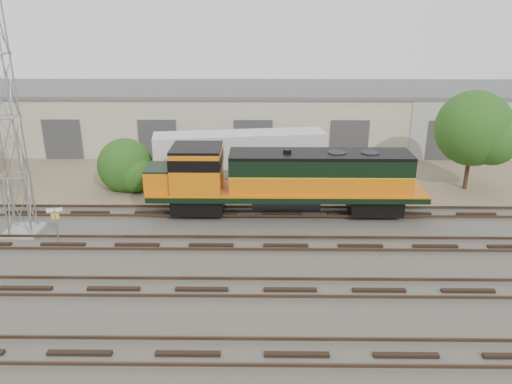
{
  "coord_description": "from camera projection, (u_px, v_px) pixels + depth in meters",
  "views": [
    {
      "loc": [
        2.67,
        -22.61,
        11.97
      ],
      "look_at": [
        2.38,
        4.0,
        2.2
      ],
      "focal_mm": 35.0,
      "sensor_mm": 36.0,
      "label": 1
    }
  ],
  "objects": [
    {
      "name": "ground",
      "position": [
        209.0,
        259.0,
        25.38
      ],
      "size": [
        140.0,
        140.0,
        0.0
      ],
      "primitive_type": "plane",
      "color": "#47423A",
      "rests_on": "ground"
    },
    {
      "name": "dirt_strip",
      "position": [
        228.0,
        170.0,
        39.46
      ],
      "size": [
        80.0,
        16.0,
        0.02
      ],
      "primitive_type": "cube",
      "color": "#726047",
      "rests_on": "ground"
    },
    {
      "name": "tracks",
      "position": [
        202.0,
        289.0,
        22.54
      ],
      "size": [
        80.0,
        20.4,
        0.28
      ],
      "color": "black",
      "rests_on": "ground"
    },
    {
      "name": "warehouse",
      "position": [
        233.0,
        117.0,
        46.03
      ],
      "size": [
        58.4,
        10.4,
        5.3
      ],
      "color": "#BFB89F",
      "rests_on": "ground"
    },
    {
      "name": "locomotive",
      "position": [
        282.0,
        179.0,
        30.17
      ],
      "size": [
        16.82,
        2.95,
        4.04
      ],
      "color": "black",
      "rests_on": "tracks"
    },
    {
      "name": "signal_tower",
      "position": [
        5.0,
        122.0,
        26.28
      ],
      "size": [
        1.93,
        1.93,
        13.08
      ],
      "rotation": [
        0.0,
        0.0,
        0.15
      ],
      "color": "gray",
      "rests_on": "ground"
    },
    {
      "name": "sign_post",
      "position": [
        55.0,
        218.0,
        26.83
      ],
      "size": [
        0.81,
        0.23,
        2.01
      ],
      "color": "gray",
      "rests_on": "ground"
    },
    {
      "name": "semi_trailer",
      "position": [
        244.0,
        152.0,
        35.8
      ],
      "size": [
        12.41,
        4.23,
        3.75
      ],
      "rotation": [
        0.0,
        0.0,
        0.15
      ],
      "color": "silver",
      "rests_on": "ground"
    },
    {
      "name": "tree_mid",
      "position": [
        128.0,
        168.0,
        34.78
      ],
      "size": [
        4.02,
        3.83,
        3.83
      ],
      "color": "#382619",
      "rests_on": "ground"
    },
    {
      "name": "tree_east",
      "position": [
        478.0,
        131.0,
        33.72
      ],
      "size": [
        5.39,
        5.14,
        6.93
      ],
      "color": "#382619",
      "rests_on": "ground"
    }
  ]
}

